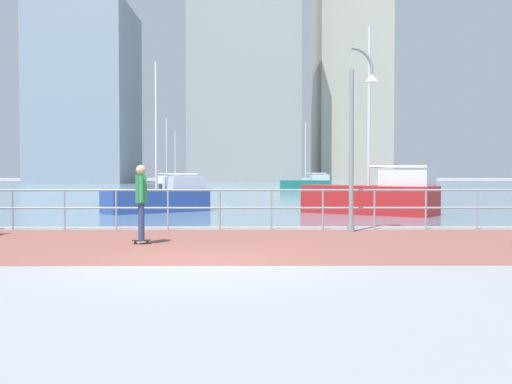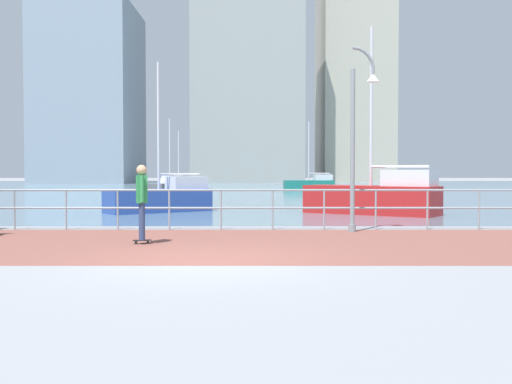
{
  "view_description": "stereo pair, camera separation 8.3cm",
  "coord_description": "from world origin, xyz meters",
  "px_view_note": "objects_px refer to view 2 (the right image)",
  "views": [
    {
      "loc": [
        0.87,
        -10.42,
        1.56
      ],
      "look_at": [
        0.97,
        3.4,
        1.1
      ],
      "focal_mm": 41.76,
      "sensor_mm": 36.0,
      "label": 1
    },
    {
      "loc": [
        0.95,
        -10.42,
        1.56
      ],
      "look_at": [
        0.97,
        3.4,
        1.1
      ],
      "focal_mm": 41.76,
      "sensor_mm": 36.0,
      "label": 2
    }
  ],
  "objects_px": {
    "skateboarder": "(141,197)",
    "sailboat_navy": "(162,198)",
    "sailboat_yellow": "(170,188)",
    "lamppost": "(358,130)",
    "sailboat_red": "(177,184)",
    "sailboat_gray": "(310,184)",
    "sailboat_ivory": "(374,196)"
  },
  "relations": [
    {
      "from": "skateboarder",
      "to": "sailboat_navy",
      "type": "relative_size",
      "value": 0.3
    },
    {
      "from": "sailboat_yellow",
      "to": "sailboat_navy",
      "type": "bearing_deg",
      "value": -82.95
    },
    {
      "from": "skateboarder",
      "to": "sailboat_yellow",
      "type": "height_order",
      "value": "sailboat_yellow"
    },
    {
      "from": "sailboat_yellow",
      "to": "lamppost",
      "type": "bearing_deg",
      "value": -71.31
    },
    {
      "from": "sailboat_red",
      "to": "sailboat_gray",
      "type": "relative_size",
      "value": 0.91
    },
    {
      "from": "skateboarder",
      "to": "lamppost",
      "type": "bearing_deg",
      "value": 26.98
    },
    {
      "from": "sailboat_navy",
      "to": "sailboat_yellow",
      "type": "relative_size",
      "value": 1.12
    },
    {
      "from": "sailboat_navy",
      "to": "sailboat_ivory",
      "type": "distance_m",
      "value": 8.19
    },
    {
      "from": "sailboat_navy",
      "to": "sailboat_gray",
      "type": "relative_size",
      "value": 1.01
    },
    {
      "from": "sailboat_ivory",
      "to": "sailboat_gray",
      "type": "bearing_deg",
      "value": 89.67
    },
    {
      "from": "sailboat_gray",
      "to": "sailboat_yellow",
      "type": "xyz_separation_m",
      "value": [
        -10.41,
        -9.27,
        -0.05
      ]
    },
    {
      "from": "sailboat_gray",
      "to": "sailboat_navy",
      "type": "bearing_deg",
      "value": -107.2
    },
    {
      "from": "sailboat_red",
      "to": "sailboat_ivory",
      "type": "bearing_deg",
      "value": -69.81
    },
    {
      "from": "lamppost",
      "to": "skateboarder",
      "type": "height_order",
      "value": "lamppost"
    },
    {
      "from": "sailboat_navy",
      "to": "sailboat_yellow",
      "type": "bearing_deg",
      "value": 97.05
    },
    {
      "from": "sailboat_ivory",
      "to": "sailboat_red",
      "type": "bearing_deg",
      "value": 110.19
    },
    {
      "from": "sailboat_navy",
      "to": "sailboat_yellow",
      "type": "xyz_separation_m",
      "value": [
        -2.15,
        17.4,
        -0.06
      ]
    },
    {
      "from": "sailboat_gray",
      "to": "lamppost",
      "type": "bearing_deg",
      "value": -93.15
    },
    {
      "from": "sailboat_red",
      "to": "sailboat_navy",
      "type": "height_order",
      "value": "sailboat_navy"
    },
    {
      "from": "skateboarder",
      "to": "sailboat_ivory",
      "type": "bearing_deg",
      "value": 52.91
    },
    {
      "from": "skateboarder",
      "to": "sailboat_gray",
      "type": "distance_m",
      "value": 37.73
    },
    {
      "from": "sailboat_red",
      "to": "sailboat_navy",
      "type": "bearing_deg",
      "value": -83.63
    },
    {
      "from": "skateboarder",
      "to": "sailboat_red",
      "type": "bearing_deg",
      "value": 96.42
    },
    {
      "from": "sailboat_red",
      "to": "sailboat_navy",
      "type": "distance_m",
      "value": 30.0
    },
    {
      "from": "sailboat_red",
      "to": "sailboat_yellow",
      "type": "xyz_separation_m",
      "value": [
        1.18,
        -12.41,
        -0.0
      ]
    },
    {
      "from": "sailboat_ivory",
      "to": "sailboat_navy",
      "type": "bearing_deg",
      "value": 171.14
    },
    {
      "from": "sailboat_red",
      "to": "sailboat_gray",
      "type": "distance_m",
      "value": 12.0
    },
    {
      "from": "lamppost",
      "to": "sailboat_gray",
      "type": "xyz_separation_m",
      "value": [
        1.9,
        34.43,
        -2.11
      ]
    },
    {
      "from": "sailboat_red",
      "to": "sailboat_yellow",
      "type": "relative_size",
      "value": 1.01
    },
    {
      "from": "lamppost",
      "to": "sailboat_navy",
      "type": "xyz_separation_m",
      "value": [
        -6.36,
        7.76,
        -2.11
      ]
    },
    {
      "from": "skateboarder",
      "to": "sailboat_navy",
      "type": "xyz_separation_m",
      "value": [
        -1.19,
        10.39,
        -0.48
      ]
    },
    {
      "from": "sailboat_yellow",
      "to": "skateboarder",
      "type": "bearing_deg",
      "value": -83.14
    }
  ]
}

